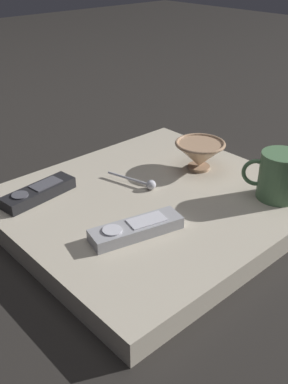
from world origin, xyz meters
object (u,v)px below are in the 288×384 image
(coffee_mug, at_px, (279,176))
(tv_remote_far, at_px, (39,192))
(teaspoon, at_px, (145,183))
(tv_remote_near, at_px, (136,229))
(cereal_bowl, at_px, (200,154))

(coffee_mug, relative_size, tv_remote_far, 0.66)
(coffee_mug, xyz_separation_m, teaspoon, (0.18, -0.22, -0.04))
(tv_remote_near, distance_m, tv_remote_far, 0.26)
(cereal_bowl, bearing_deg, coffee_mug, 95.24)
(tv_remote_near, bearing_deg, coffee_mug, 162.99)
(cereal_bowl, relative_size, coffee_mug, 1.07)
(coffee_mug, height_order, tv_remote_near, coffee_mug)
(coffee_mug, relative_size, teaspoon, 0.91)
(teaspoon, relative_size, tv_remote_far, 0.72)
(tv_remote_near, bearing_deg, teaspoon, -137.59)
(coffee_mug, bearing_deg, tv_remote_near, -17.01)
(coffee_mug, distance_m, tv_remote_near, 0.34)
(teaspoon, bearing_deg, tv_remote_near, 42.41)
(tv_remote_near, bearing_deg, cereal_bowl, -160.11)
(cereal_bowl, bearing_deg, tv_remote_far, -20.72)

